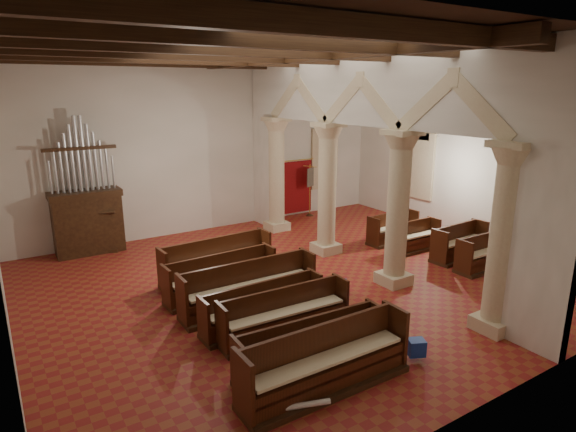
{
  "coord_description": "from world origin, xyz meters",
  "views": [
    {
      "loc": [
        -6.98,
        -10.06,
        5.07
      ],
      "look_at": [
        -0.26,
        0.5,
        1.72
      ],
      "focal_mm": 30.0,
      "sensor_mm": 36.0,
      "label": 1
    }
  ],
  "objects_px": {
    "lectern": "(108,234)",
    "pipe_organ": "(87,211)",
    "processional_banner": "(310,197)",
    "aisle_pew_0": "(482,259)",
    "nave_pew_0": "(326,370)"
  },
  "relations": [
    {
      "from": "lectern",
      "to": "pipe_organ",
      "type": "bearing_deg",
      "value": 177.74
    },
    {
      "from": "processional_banner",
      "to": "aisle_pew_0",
      "type": "distance_m",
      "value": 7.66
    },
    {
      "from": "nave_pew_0",
      "to": "aisle_pew_0",
      "type": "distance_m",
      "value": 7.48
    },
    {
      "from": "lectern",
      "to": "processional_banner",
      "type": "bearing_deg",
      "value": 18.08
    },
    {
      "from": "processional_banner",
      "to": "nave_pew_0",
      "type": "xyz_separation_m",
      "value": [
        -6.47,
        -9.75,
        -0.38
      ]
    },
    {
      "from": "lectern",
      "to": "aisle_pew_0",
      "type": "height_order",
      "value": "lectern"
    },
    {
      "from": "pipe_organ",
      "to": "aisle_pew_0",
      "type": "distance_m",
      "value": 11.96
    },
    {
      "from": "pipe_organ",
      "to": "aisle_pew_0",
      "type": "height_order",
      "value": "pipe_organ"
    },
    {
      "from": "nave_pew_0",
      "to": "aisle_pew_0",
      "type": "xyz_separation_m",
      "value": [
        7.16,
        2.14,
        -0.04
      ]
    },
    {
      "from": "processional_banner",
      "to": "nave_pew_0",
      "type": "height_order",
      "value": "processional_banner"
    },
    {
      "from": "lectern",
      "to": "aisle_pew_0",
      "type": "relative_size",
      "value": 0.79
    },
    {
      "from": "processional_banner",
      "to": "lectern",
      "type": "bearing_deg",
      "value": 157.07
    },
    {
      "from": "aisle_pew_0",
      "to": "pipe_organ",
      "type": "bearing_deg",
      "value": 140.72
    },
    {
      "from": "pipe_organ",
      "to": "processional_banner",
      "type": "bearing_deg",
      "value": -0.05
    },
    {
      "from": "aisle_pew_0",
      "to": "processional_banner",
      "type": "bearing_deg",
      "value": 95.71
    }
  ]
}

